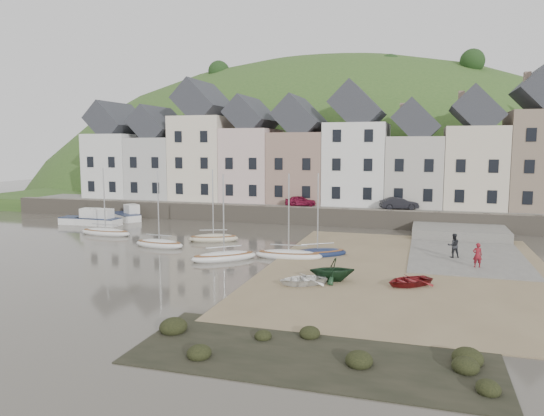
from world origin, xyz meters
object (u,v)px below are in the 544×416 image
(rowboat_green, at_px, (332,269))
(person_red, at_px, (477,255))
(sailboat_0, at_px, (106,232))
(rowboat_red, at_px, (409,281))
(car_right, at_px, (399,203))
(rowboat_white, at_px, (302,279))
(car_left, at_px, (300,201))
(person_dark, at_px, (454,246))

(rowboat_green, bearing_deg, person_red, 106.56)
(sailboat_0, distance_m, person_red, 31.48)
(rowboat_red, xyz_separation_m, car_right, (-1.75, 23.49, 1.87))
(rowboat_white, height_order, car_right, car_right)
(rowboat_red, bearing_deg, person_red, 103.14)
(rowboat_white, bearing_deg, sailboat_0, -151.63)
(sailboat_0, height_order, rowboat_white, sailboat_0)
(sailboat_0, distance_m, rowboat_green, 24.78)
(rowboat_red, xyz_separation_m, car_left, (-12.10, 23.49, 1.81))
(sailboat_0, xyz_separation_m, rowboat_red, (27.02, -9.84, 0.10))
(rowboat_white, bearing_deg, rowboat_green, 96.75)
(rowboat_red, height_order, person_red, person_red)
(rowboat_white, distance_m, rowboat_green, 2.02)
(person_dark, bearing_deg, person_red, 102.54)
(sailboat_0, bearing_deg, rowboat_green, -24.05)
(rowboat_white, distance_m, car_left, 25.84)
(rowboat_green, distance_m, person_dark, 11.22)
(car_left, bearing_deg, person_red, -155.73)
(person_red, relative_size, person_dark, 0.94)
(rowboat_green, xyz_separation_m, car_right, (2.64, 23.75, 1.47))
(rowboat_green, height_order, car_left, car_left)
(rowboat_red, relative_size, car_right, 0.75)
(rowboat_white, relative_size, car_left, 0.85)
(sailboat_0, height_order, car_right, sailboat_0)
(rowboat_red, bearing_deg, rowboat_white, -115.93)
(rowboat_red, bearing_deg, car_left, 166.77)
(sailboat_0, height_order, person_red, sailboat_0)
(person_red, bearing_deg, sailboat_0, -16.73)
(rowboat_green, bearing_deg, rowboat_red, 75.28)
(rowboat_white, xyz_separation_m, rowboat_red, (5.91, 1.53, 0.00))
(rowboat_red, relative_size, person_red, 1.75)
(person_red, bearing_deg, rowboat_white, 26.40)
(rowboat_white, xyz_separation_m, rowboat_green, (1.52, 1.28, 0.40))
(rowboat_green, distance_m, car_left, 25.00)
(person_red, bearing_deg, person_dark, -72.30)
(car_left, bearing_deg, car_right, -108.11)
(rowboat_white, bearing_deg, person_dark, 105.16)
(rowboat_red, xyz_separation_m, person_red, (4.17, 5.66, 0.58))
(car_right, bearing_deg, sailboat_0, 99.73)
(rowboat_red, distance_m, car_left, 26.48)
(rowboat_green, xyz_separation_m, rowboat_red, (4.40, 0.26, -0.40))
(sailboat_0, relative_size, rowboat_white, 2.22)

